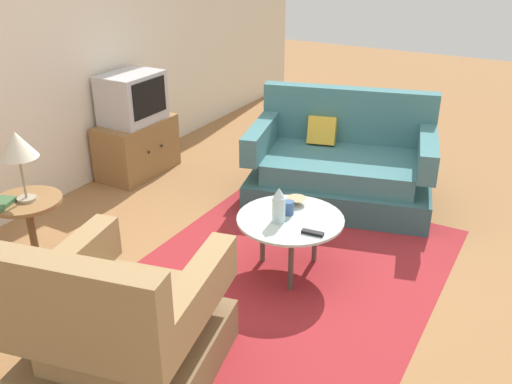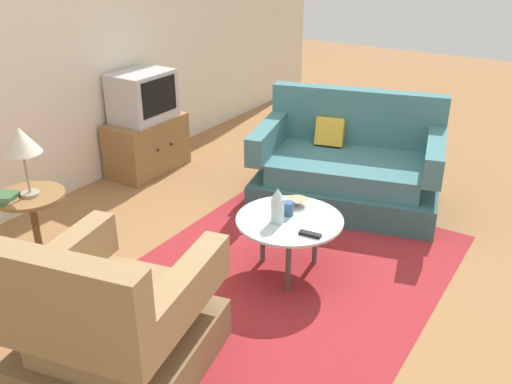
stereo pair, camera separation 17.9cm
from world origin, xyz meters
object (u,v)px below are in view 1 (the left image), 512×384
object	(u,v)px
couch	(341,167)
television	(132,98)
side_table	(30,221)
tv_stand	(137,147)
vase	(279,205)
mug	(289,207)
tv_remote_dark	(313,233)
coffee_table	(290,223)
table_lamp	(17,146)
armchair	(123,332)
bowl	(296,201)

from	to	relation	value
couch	television	world-z (taller)	television
side_table	tv_stand	xyz separation A→B (m)	(1.70, 0.54, -0.14)
vase	mug	size ratio (longest dim) A/B	2.00
side_table	tv_remote_dark	bearing A→B (deg)	-66.62
coffee_table	vase	distance (m)	0.18
coffee_table	tv_remote_dark	xyz separation A→B (m)	(-0.13, -0.22, 0.05)
television	table_lamp	size ratio (longest dim) A/B	1.18
television	coffee_table	bearing A→B (deg)	-112.20
table_lamp	vase	bearing A→B (deg)	-61.11
armchair	table_lamp	size ratio (longest dim) A/B	2.33
couch	television	size ratio (longest dim) A/B	3.06
television	table_lamp	xyz separation A→B (m)	(-1.70, -0.56, 0.19)
couch	tv_remote_dark	bearing A→B (deg)	89.66
vase	mug	distance (m)	0.15
tv_stand	tv_remote_dark	distance (m)	2.45
armchair	vase	distance (m)	1.31
side_table	mug	xyz separation A→B (m)	(0.91, -1.45, 0.06)
armchair	bowl	xyz separation A→B (m)	(1.56, -0.21, 0.12)
tv_remote_dark	vase	bearing A→B (deg)	-15.78
side_table	mug	world-z (taller)	side_table
table_lamp	vase	size ratio (longest dim) A/B	1.94
armchair	coffee_table	xyz separation A→B (m)	(1.35, -0.27, 0.06)
bowl	coffee_table	bearing A→B (deg)	-164.98
armchair	couch	size ratio (longest dim) A/B	0.64
tv_stand	tv_remote_dark	world-z (taller)	tv_stand
armchair	mug	xyz separation A→B (m)	(1.40, -0.23, 0.14)
tv_stand	bowl	xyz separation A→B (m)	(-0.62, -1.97, 0.17)
tv_stand	bowl	world-z (taller)	tv_stand
coffee_table	tv_stand	world-z (taller)	tv_stand
table_lamp	bowl	world-z (taller)	table_lamp
armchair	coffee_table	distance (m)	1.38
couch	side_table	world-z (taller)	couch
television	armchair	bearing A→B (deg)	-141.03
television	side_table	bearing A→B (deg)	-162.12
side_table	couch	bearing A→B (deg)	-32.65
couch	table_lamp	world-z (taller)	table_lamp
couch	table_lamp	size ratio (longest dim) A/B	3.62
vase	television	bearing A→B (deg)	65.32
tv_stand	couch	bearing A→B (deg)	-77.64
armchair	mug	world-z (taller)	armchair
television	vase	size ratio (longest dim) A/B	2.29
table_lamp	armchair	bearing A→B (deg)	-111.87
coffee_table	mug	size ratio (longest dim) A/B	5.95
couch	side_table	distance (m)	2.51
side_table	tv_remote_dark	size ratio (longest dim) A/B	3.86
tv_stand	armchair	bearing A→B (deg)	-141.09
couch	tv_remote_dark	world-z (taller)	couch
armchair	tv_stand	distance (m)	2.81
side_table	vase	bearing A→B (deg)	-61.40
tv_stand	vase	xyz separation A→B (m)	(-0.91, -1.98, 0.27)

